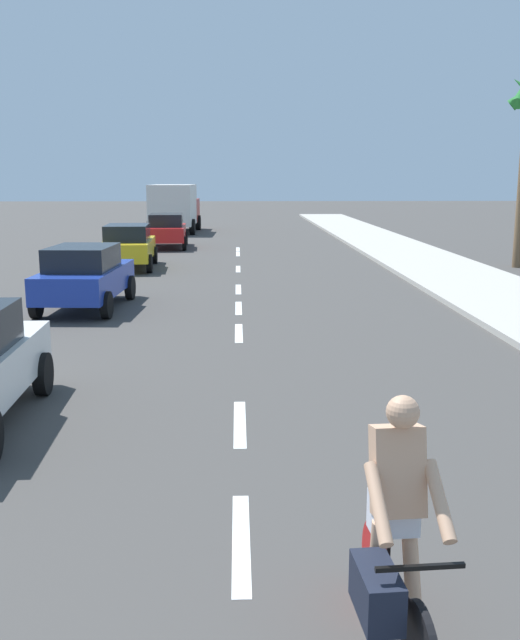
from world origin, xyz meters
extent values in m
plane|color=#423F3D|center=(0.00, 20.00, 0.00)|extent=(160.00, 160.00, 0.00)
cube|color=#B2ADA3|center=(7.09, 22.00, 0.07)|extent=(3.60, 80.00, 0.14)
cube|color=white|center=(0.00, 7.37, 0.00)|extent=(0.16, 1.80, 0.01)
cube|color=white|center=(0.00, 10.45, 0.00)|extent=(0.16, 1.80, 0.01)
cube|color=white|center=(0.00, 15.97, 0.00)|extent=(0.16, 1.80, 0.01)
cube|color=white|center=(0.00, 18.84, 0.00)|extent=(0.16, 1.80, 0.01)
cube|color=white|center=(0.00, 21.84, 0.00)|extent=(0.16, 1.80, 0.01)
cube|color=white|center=(0.00, 26.49, 0.00)|extent=(0.16, 1.80, 0.01)
cube|color=white|center=(0.00, 31.53, 0.00)|extent=(0.16, 1.80, 0.01)
cube|color=white|center=(0.00, 33.48, 0.00)|extent=(0.16, 1.80, 0.01)
cylinder|color=red|center=(1.02, 6.40, 0.33)|extent=(0.09, 0.66, 0.66)
cube|color=black|center=(1.05, 5.87, 0.51)|extent=(0.10, 0.95, 0.04)
cylinder|color=black|center=(1.04, 6.08, 0.75)|extent=(0.03, 0.03, 0.48)
cube|color=black|center=(1.08, 5.43, 0.88)|extent=(0.56, 0.07, 0.03)
cube|color=tan|center=(1.05, 5.95, 1.28)|extent=(0.36, 0.34, 0.63)
sphere|color=tan|center=(1.05, 5.89, 1.71)|extent=(0.22, 0.22, 0.22)
cube|color=white|center=(1.04, 6.00, 0.95)|extent=(0.33, 0.24, 0.28)
cube|color=black|center=(0.85, 5.57, 0.63)|extent=(0.27, 0.53, 0.32)
cylinder|color=tan|center=(1.16, 5.96, 0.63)|extent=(0.13, 0.32, 0.62)
cylinder|color=tan|center=(0.93, 5.94, 0.63)|extent=(0.12, 0.21, 0.63)
cylinder|color=tan|center=(1.26, 5.70, 1.18)|extent=(0.12, 0.49, 0.41)
cylinder|color=tan|center=(0.86, 5.68, 1.18)|extent=(0.12, 0.49, 0.41)
cylinder|color=black|center=(-2.94, 11.81, 0.32)|extent=(0.20, 0.65, 0.64)
cube|color=#1E389E|center=(-3.79, 18.96, 0.69)|extent=(1.85, 3.99, 0.64)
cube|color=black|center=(-3.80, 18.76, 1.29)|extent=(1.55, 2.11, 0.56)
cylinder|color=black|center=(-4.53, 20.33, 0.32)|extent=(0.21, 0.65, 0.64)
cylinder|color=black|center=(-2.89, 20.24, 0.32)|extent=(0.21, 0.65, 0.64)
cylinder|color=black|center=(-4.68, 17.68, 0.32)|extent=(0.21, 0.65, 0.64)
cylinder|color=black|center=(-3.04, 17.59, 0.32)|extent=(0.21, 0.65, 0.64)
cube|color=gold|center=(-3.92, 26.85, 0.69)|extent=(1.85, 4.04, 0.64)
cube|color=black|center=(-3.91, 26.66, 1.29)|extent=(1.56, 2.13, 0.56)
cylinder|color=black|center=(-4.82, 28.16, 0.32)|extent=(0.21, 0.65, 0.64)
cylinder|color=black|center=(-3.16, 28.24, 0.32)|extent=(0.21, 0.65, 0.64)
cylinder|color=black|center=(-4.69, 25.47, 0.32)|extent=(0.21, 0.65, 0.64)
cylinder|color=black|center=(-3.03, 25.55, 0.32)|extent=(0.21, 0.65, 0.64)
cube|color=red|center=(-3.29, 34.40, 0.69)|extent=(1.87, 4.06, 0.64)
cube|color=black|center=(-3.28, 34.20, 1.29)|extent=(1.57, 2.14, 0.56)
cylinder|color=black|center=(-4.20, 35.71, 0.32)|extent=(0.21, 0.65, 0.64)
cylinder|color=black|center=(-2.52, 35.79, 0.32)|extent=(0.21, 0.65, 0.64)
cylinder|color=black|center=(-4.06, 33.00, 0.32)|extent=(0.21, 0.65, 0.64)
cylinder|color=black|center=(-2.39, 33.08, 0.32)|extent=(0.21, 0.65, 0.64)
cube|color=maroon|center=(-3.65, 45.92, 1.20)|extent=(2.47, 2.41, 1.40)
cube|color=silver|center=(-3.75, 42.93, 1.65)|extent=(2.53, 4.23, 2.30)
cylinder|color=black|center=(-4.86, 45.83, 0.45)|extent=(0.31, 0.91, 0.90)
cylinder|color=black|center=(-2.46, 45.75, 0.45)|extent=(0.31, 0.91, 0.90)
cylinder|color=black|center=(-4.98, 41.93, 0.45)|extent=(0.31, 0.91, 0.90)
cylinder|color=black|center=(-2.58, 41.86, 0.45)|extent=(0.31, 0.91, 0.90)
camera|label=1|loc=(-0.02, 1.59, 3.20)|focal=39.44mm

